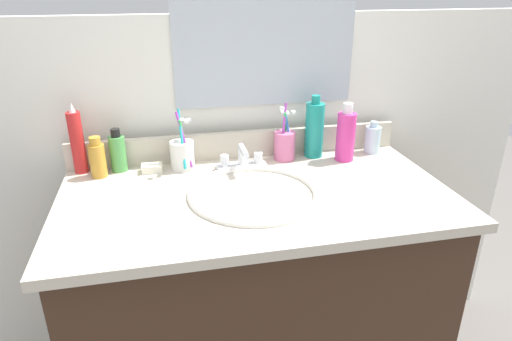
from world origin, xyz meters
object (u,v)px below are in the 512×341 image
(bottle_spray_red, at_px, (77,142))
(faucet, at_px, (242,160))
(bottle_oil_amber, at_px, (97,159))
(bottle_soap_pink, at_px, (346,135))
(bottle_gel_clear, at_px, (373,139))
(cup_white_ceramic, at_px, (182,154))
(bottle_mouthwash_teal, at_px, (314,129))
(soap_bar, at_px, (152,168))
(bottle_toner_green, at_px, (118,152))
(cup_pink, at_px, (285,144))

(bottle_spray_red, bearing_deg, faucet, -9.12)
(bottle_oil_amber, distance_m, bottle_soap_pink, 0.79)
(bottle_gel_clear, bearing_deg, bottle_oil_amber, -179.08)
(bottle_gel_clear, relative_size, bottle_oil_amber, 0.87)
(bottle_oil_amber, bearing_deg, cup_white_ceramic, 1.97)
(bottle_oil_amber, xyz_separation_m, bottle_mouthwash_teal, (0.70, 0.03, 0.04))
(soap_bar, bearing_deg, bottle_mouthwash_teal, 2.47)
(bottle_toner_green, relative_size, bottle_mouthwash_teal, 0.65)
(bottle_toner_green, relative_size, bottle_spray_red, 0.62)
(cup_white_ceramic, bearing_deg, bottle_gel_clear, 0.51)
(soap_bar, bearing_deg, bottle_gel_clear, 0.97)
(faucet, distance_m, bottle_mouthwash_teal, 0.28)
(faucet, bearing_deg, bottle_toner_green, 169.87)
(soap_bar, bearing_deg, cup_pink, 2.14)
(faucet, height_order, bottle_oil_amber, bottle_oil_amber)
(cup_pink, distance_m, soap_bar, 0.44)
(bottle_gel_clear, bearing_deg, bottle_spray_red, 178.10)
(cup_white_ceramic, bearing_deg, bottle_soap_pink, -4.18)
(bottle_mouthwash_teal, bearing_deg, bottle_soap_pink, -31.66)
(bottle_toner_green, bearing_deg, bottle_soap_pink, -5.11)
(cup_pink, bearing_deg, bottle_mouthwash_teal, 3.84)
(faucet, relative_size, bottle_gel_clear, 1.43)
(bottle_spray_red, relative_size, cup_white_ceramic, 1.16)
(bottle_gel_clear, relative_size, bottle_toner_green, 0.81)
(bottle_gel_clear, xyz_separation_m, soap_bar, (-0.76, -0.01, -0.04))
(bottle_toner_green, bearing_deg, bottle_mouthwash_teal, -0.89)
(faucet, height_order, cup_white_ceramic, cup_white_ceramic)
(cup_white_ceramic, height_order, soap_bar, cup_white_ceramic)
(bottle_spray_red, bearing_deg, bottle_mouthwash_teal, -1.64)
(soap_bar, bearing_deg, faucet, -7.07)
(cup_white_ceramic, bearing_deg, bottle_mouthwash_teal, 2.12)
(bottle_mouthwash_teal, bearing_deg, cup_pink, -176.16)
(bottle_gel_clear, bearing_deg, bottle_soap_pink, -159.73)
(bottle_soap_pink, xyz_separation_m, soap_bar, (-0.63, 0.03, -0.07))
(bottle_oil_amber, bearing_deg, bottle_toner_green, 31.30)
(bottle_gel_clear, distance_m, soap_bar, 0.76)
(bottle_gel_clear, xyz_separation_m, bottle_soap_pink, (-0.12, -0.05, 0.04))
(bottle_spray_red, bearing_deg, bottle_gel_clear, -1.90)
(bottle_gel_clear, distance_m, bottle_spray_red, 0.98)
(bottle_spray_red, bearing_deg, cup_white_ceramic, -6.92)
(bottle_gel_clear, xyz_separation_m, bottle_toner_green, (-0.86, 0.02, 0.01))
(soap_bar, bearing_deg, bottle_toner_green, 161.58)
(bottle_spray_red, height_order, bottle_soap_pink, bottle_spray_red)
(bottle_mouthwash_teal, xyz_separation_m, cup_pink, (-0.11, -0.01, -0.04))
(bottle_mouthwash_teal, bearing_deg, bottle_toner_green, 179.11)
(bottle_spray_red, bearing_deg, bottle_oil_amber, -38.84)
(bottle_oil_amber, bearing_deg, cup_pink, 1.75)
(bottle_gel_clear, height_order, bottle_spray_red, bottle_spray_red)
(bottle_oil_amber, height_order, bottle_soap_pink, bottle_soap_pink)
(bottle_oil_amber, height_order, bottle_mouthwash_teal, bottle_mouthwash_teal)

